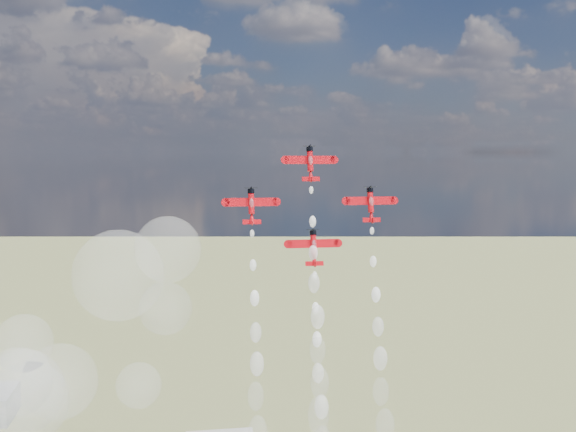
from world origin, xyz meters
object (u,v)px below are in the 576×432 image
at_px(plane_right, 371,204).
at_px(plane_slot, 314,247).
at_px(plane_lead, 310,163).
at_px(plane_left, 251,205).

relative_size(plane_right, plane_slot, 1.00).
xyz_separation_m(plane_lead, plane_slot, (0.00, -4.87, -20.59)).
bearing_deg(plane_right, plane_lead, 170.85).
bearing_deg(plane_left, plane_slot, -9.15).
distance_m(plane_left, plane_slot, 18.45).
relative_size(plane_left, plane_right, 1.00).
height_order(plane_left, plane_right, same).
relative_size(plane_lead, plane_slot, 1.00).
bearing_deg(plane_right, plane_slot, -170.85).
distance_m(plane_lead, plane_left, 18.45).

